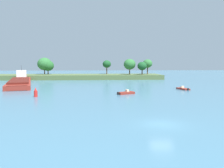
{
  "coord_description": "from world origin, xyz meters",
  "views": [
    {
      "loc": [
        -7.39,
        -25.89,
        6.63
      ],
      "look_at": [
        -2.58,
        37.99,
        1.2
      ],
      "focal_mm": 39.48,
      "sensor_mm": 36.0,
      "label": 1
    }
  ],
  "objects_px": {
    "fishing_skiff": "(126,93)",
    "small_motorboat": "(183,89)",
    "channel_buoy_red": "(36,93)",
    "cargo_barge": "(20,81)"
  },
  "relations": [
    {
      "from": "small_motorboat",
      "to": "channel_buoy_red",
      "type": "relative_size",
      "value": 2.36
    },
    {
      "from": "small_motorboat",
      "to": "channel_buoy_red",
      "type": "distance_m",
      "value": 35.67
    },
    {
      "from": "fishing_skiff",
      "to": "small_motorboat",
      "type": "height_order",
      "value": "fishing_skiff"
    },
    {
      "from": "fishing_skiff",
      "to": "cargo_barge",
      "type": "xyz_separation_m",
      "value": [
        -29.89,
        26.54,
        0.65
      ]
    },
    {
      "from": "fishing_skiff",
      "to": "small_motorboat",
      "type": "distance_m",
      "value": 17.54
    },
    {
      "from": "channel_buoy_red",
      "to": "fishing_skiff",
      "type": "bearing_deg",
      "value": 9.3
    },
    {
      "from": "cargo_barge",
      "to": "channel_buoy_red",
      "type": "distance_m",
      "value": 31.72
    },
    {
      "from": "fishing_skiff",
      "to": "cargo_barge",
      "type": "distance_m",
      "value": 39.97
    },
    {
      "from": "cargo_barge",
      "to": "channel_buoy_red",
      "type": "relative_size",
      "value": 19.75
    },
    {
      "from": "small_motorboat",
      "to": "channel_buoy_red",
      "type": "height_order",
      "value": "channel_buoy_red"
    }
  ]
}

